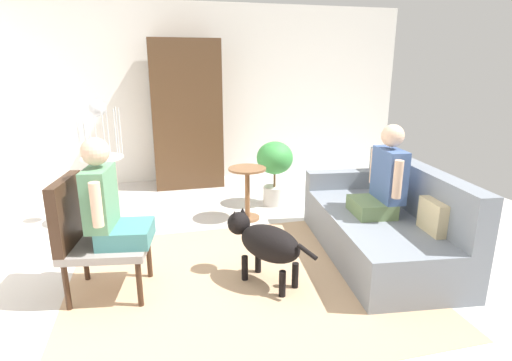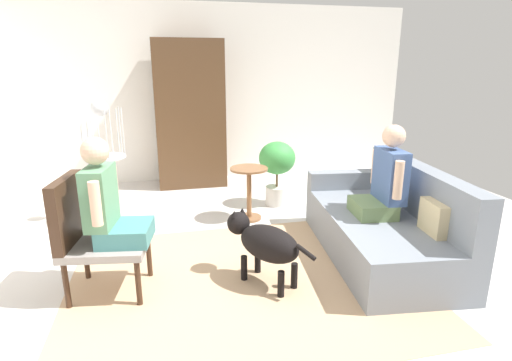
# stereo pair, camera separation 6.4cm
# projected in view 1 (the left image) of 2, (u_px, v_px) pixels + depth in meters

# --- Properties ---
(ground_plane) EXTENTS (7.91, 7.91, 0.00)m
(ground_plane) POSITION_uv_depth(u_px,v_px,m) (251.00, 271.00, 3.66)
(ground_plane) COLOR beige
(back_wall) EXTENTS (6.66, 0.12, 2.72)m
(back_wall) POSITION_uv_depth(u_px,v_px,m) (202.00, 94.00, 6.42)
(back_wall) COLOR silver
(back_wall) RESTS_ON ground
(area_rug) EXTENTS (2.92, 2.39, 0.01)m
(area_rug) POSITION_uv_depth(u_px,v_px,m) (244.00, 281.00, 3.48)
(area_rug) COLOR tan
(area_rug) RESTS_ON ground
(couch) EXTENTS (1.16, 2.03, 0.88)m
(couch) POSITION_uv_depth(u_px,v_px,m) (383.00, 224.00, 3.94)
(couch) COLOR slate
(couch) RESTS_ON ground
(armchair) EXTENTS (0.71, 0.64, 0.97)m
(armchair) POSITION_uv_depth(u_px,v_px,m) (88.00, 231.00, 3.16)
(armchair) COLOR #382316
(armchair) RESTS_ON ground
(person_on_couch) EXTENTS (0.46, 0.57, 0.86)m
(person_on_couch) POSITION_uv_depth(u_px,v_px,m) (384.00, 179.00, 3.78)
(person_on_couch) COLOR #647E4F
(person_on_armchair) EXTENTS (0.51, 0.54, 0.84)m
(person_on_armchair) POSITION_uv_depth(u_px,v_px,m) (108.00, 203.00, 3.11)
(person_on_armchair) COLOR teal
(round_end_table) EXTENTS (0.45, 0.45, 0.64)m
(round_end_table) POSITION_uv_depth(u_px,v_px,m) (247.00, 188.00, 4.80)
(round_end_table) COLOR brown
(round_end_table) RESTS_ON ground
(dog) EXTENTS (0.59, 0.77, 0.59)m
(dog) POSITION_uv_depth(u_px,v_px,m) (265.00, 242.00, 3.37)
(dog) COLOR black
(dog) RESTS_ON ground
(bird_cage_stand) EXTENTS (0.47, 0.47, 1.44)m
(bird_cage_stand) POSITION_uv_depth(u_px,v_px,m) (102.00, 156.00, 4.55)
(bird_cage_stand) COLOR silver
(bird_cage_stand) RESTS_ON ground
(potted_plant) EXTENTS (0.48, 0.48, 0.85)m
(potted_plant) POSITION_uv_depth(u_px,v_px,m) (275.00, 165.00, 5.28)
(potted_plant) COLOR beige
(potted_plant) RESTS_ON ground
(armoire_cabinet) EXTENTS (1.01, 0.56, 2.16)m
(armoire_cabinet) POSITION_uv_depth(u_px,v_px,m) (186.00, 115.00, 6.04)
(armoire_cabinet) COLOR #4C331E
(armoire_cabinet) RESTS_ON ground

